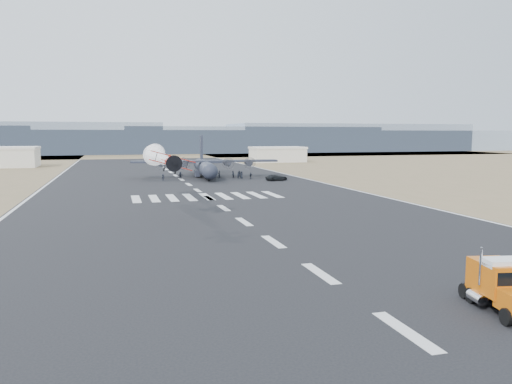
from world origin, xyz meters
name	(u,v)px	position (x,y,z in m)	size (l,w,h in m)	color
ground	(320,273)	(0.00, 0.00, 0.00)	(500.00, 500.00, 0.00)	black
scrub_far	(145,155)	(0.00, 230.00, 0.00)	(500.00, 80.00, 0.00)	olive
runway_markings	(198,190)	(0.00, 60.00, 0.01)	(60.00, 260.00, 0.01)	silver
ridge_seg_c	(18,138)	(-65.00, 260.00, 8.50)	(150.00, 50.00, 17.00)	gray
ridge_seg_d	(142,142)	(0.00, 260.00, 6.50)	(150.00, 50.00, 13.00)	gray
ridge_seg_e	(251,139)	(65.00, 260.00, 7.50)	(150.00, 50.00, 15.00)	gray
ridge_seg_f	(348,138)	(130.00, 260.00, 8.50)	(150.00, 50.00, 17.00)	gray
ridge_seg_g	(435,140)	(195.00, 260.00, 6.50)	(150.00, 50.00, 13.00)	gray
hangar_right	(278,154)	(46.00, 150.00, 3.01)	(20.50, 12.50, 5.90)	beige
semi_truck	(501,285)	(7.44, -10.69, 1.61)	(3.48, 7.48, 3.29)	black
aerobatic_biplane	(171,162)	(-8.42, 28.00, 7.36)	(5.50, 5.07, 2.88)	#A41C0A
smoke_trail	(155,155)	(-8.91, 46.31, 7.50)	(3.56, 21.83, 3.56)	white
transport_aircraft	(205,166)	(6.71, 89.90, 2.71)	(36.49, 30.00, 10.53)	#1E212D
support_vehicle	(277,177)	(21.19, 75.39, 0.72)	(2.37, 5.15, 1.43)	black
crew_a	(238,175)	(13.61, 82.47, 0.83)	(0.61, 0.50, 1.66)	black
crew_b	(239,174)	(14.39, 84.76, 0.91)	(0.89, 0.55, 1.83)	black
crew_c	(163,178)	(-4.58, 81.66, 0.79)	(1.02, 0.47, 1.57)	black
crew_d	(251,176)	(16.51, 81.45, 0.78)	(0.92, 0.47, 1.56)	black
crew_e	(241,175)	(14.65, 83.34, 0.87)	(0.85, 0.52, 1.74)	black
crew_f	(181,176)	(-0.13, 84.66, 0.91)	(1.68, 0.54, 1.81)	black
crew_g	(219,174)	(9.63, 86.06, 0.91)	(0.67, 0.55, 1.82)	black
crew_h	(233,174)	(12.86, 84.94, 0.86)	(0.84, 0.52, 1.72)	black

